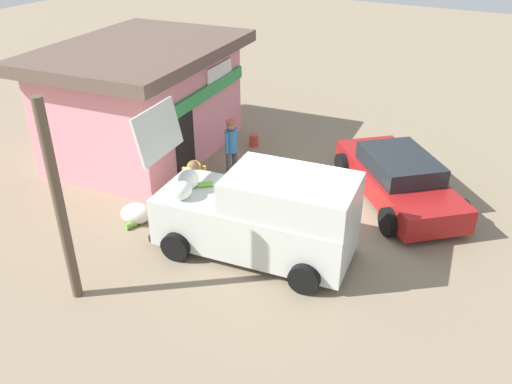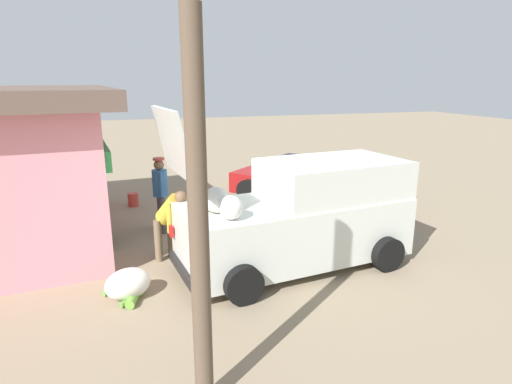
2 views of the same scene
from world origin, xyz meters
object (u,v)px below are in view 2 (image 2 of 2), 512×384
Objects in this scene: storefront_bar at (3,165)px; parked_sedan at (309,182)px; vendor_standing at (160,190)px; customer_bending at (170,217)px; paint_bucket at (133,200)px; unloaded_banana_pile at (128,285)px; delivery_van at (303,215)px.

parked_sedan is (0.83, -7.44, -1.10)m from storefront_bar.
vendor_standing is (-1.14, 4.28, 0.40)m from parked_sedan.
customer_bending reaches higher than parked_sedan.
paint_bucket is (4.03, 0.58, -0.70)m from customer_bending.
storefront_bar is 3.58m from paint_bucket.
parked_sedan is at bearing -50.94° from unloaded_banana_pile.
vendor_standing is at bearing -165.86° from paint_bucket.
storefront_bar is at bearing 84.33° from vendor_standing.
customer_bending is (-1.76, -0.01, -0.12)m from vendor_standing.
delivery_van is at bearing -110.48° from customer_bending.
storefront_bar is 4.53× the size of customer_bending.
delivery_van reaches higher than vendor_standing.
storefront_bar is 1.48× the size of parked_sedan.
unloaded_banana_pile is (-1.26, 0.86, -0.65)m from customer_bending.
customer_bending is 1.66m from unloaded_banana_pile.
unloaded_banana_pile is at bearing 96.72° from delivery_van.
delivery_van is 2.53m from customer_bending.
storefront_bar is 7.56m from parked_sedan.
paint_bucket is at bearing 14.14° from vendor_standing.
parked_sedan is at bearing -103.17° from paint_bucket.
delivery_van is 3.21× the size of customer_bending.
customer_bending is at bearing -179.66° from vendor_standing.
parked_sedan is at bearing -75.08° from vendor_standing.
delivery_van is 12.59× the size of paint_bucket.
vendor_standing is 1.89× the size of unloaded_banana_pile.
parked_sedan is 4.84× the size of unloaded_banana_pile.
storefront_bar is 1.41× the size of delivery_van.
delivery_van is 3.55m from vendor_standing.
storefront_bar reaches higher than delivery_van.
unloaded_banana_pile is at bearing -145.30° from storefront_bar.
customer_bending is at bearing -171.76° from paint_bucket.
parked_sedan is 12.01× the size of paint_bucket.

